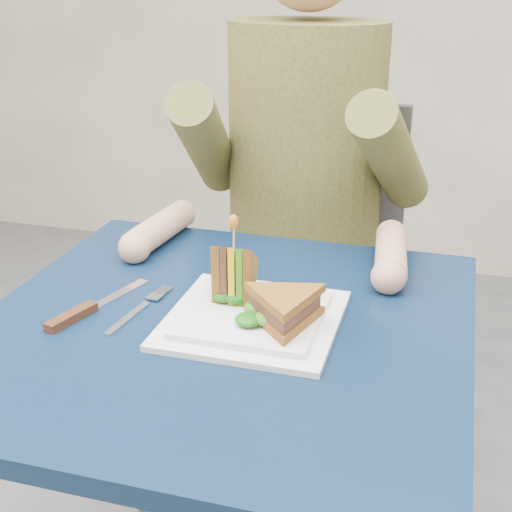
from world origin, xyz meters
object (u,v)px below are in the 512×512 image
(table, at_px, (223,367))
(sandwich_upright, at_px, (234,276))
(chair, at_px, (310,267))
(plate, at_px, (253,317))
(diner, at_px, (304,127))
(fork, at_px, (138,310))
(knife, at_px, (81,312))
(sandwich_flat, at_px, (284,308))

(table, distance_m, sandwich_upright, 0.15)
(chair, xyz_separation_m, plate, (0.05, -0.66, 0.20))
(chair, xyz_separation_m, diner, (-0.00, -0.11, 0.37))
(chair, xyz_separation_m, fork, (-0.14, -0.67, 0.19))
(chair, relative_size, sandwich_upright, 6.42)
(knife, bearing_deg, chair, 72.76)
(table, distance_m, plate, 0.10)
(table, distance_m, fork, 0.16)
(knife, bearing_deg, sandwich_flat, 5.07)
(table, bearing_deg, sandwich_upright, 88.48)
(fork, bearing_deg, sandwich_upright, 23.38)
(fork, xyz_separation_m, knife, (-0.08, -0.04, 0.00))
(table, relative_size, chair, 0.81)
(diner, xyz_separation_m, sandwich_upright, (0.00, -0.50, -0.13))
(plate, height_order, fork, plate)
(sandwich_flat, height_order, knife, sandwich_flat)
(sandwich_upright, bearing_deg, fork, -156.62)
(sandwich_flat, relative_size, knife, 0.92)
(knife, bearing_deg, plate, 11.36)
(table, height_order, knife, knife)
(table, relative_size, plate, 2.88)
(plate, bearing_deg, knife, -168.64)
(table, height_order, chair, chair)
(plate, distance_m, sandwich_upright, 0.08)
(fork, bearing_deg, table, 1.21)
(chair, bearing_deg, fork, -101.80)
(sandwich_flat, distance_m, sandwich_upright, 0.12)
(table, xyz_separation_m, chair, (0.00, 0.67, -0.11))
(plate, bearing_deg, sandwich_flat, -24.44)
(sandwich_flat, distance_m, knife, 0.33)
(diner, distance_m, knife, 0.66)
(sandwich_upright, bearing_deg, knife, -156.09)
(table, relative_size, sandwich_flat, 3.74)
(chair, height_order, diner, diner)
(fork, bearing_deg, knife, -155.14)
(table, distance_m, knife, 0.24)
(table, xyz_separation_m, diner, (-0.00, 0.56, 0.26))
(table, xyz_separation_m, plate, (0.05, 0.01, 0.09))
(table, bearing_deg, chair, 90.00)
(diner, relative_size, fork, 4.16)
(table, relative_size, knife, 3.45)
(diner, bearing_deg, chair, 90.00)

